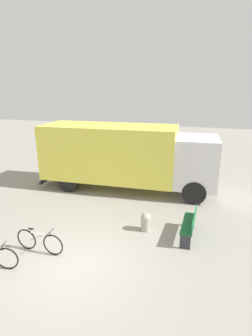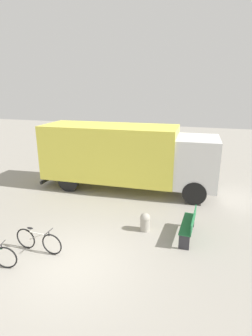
{
  "view_description": "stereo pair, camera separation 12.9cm",
  "coord_description": "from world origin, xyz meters",
  "px_view_note": "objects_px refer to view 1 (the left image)",
  "views": [
    {
      "loc": [
        3.4,
        -5.79,
        5.02
      ],
      "look_at": [
        0.34,
        4.37,
        1.74
      ],
      "focal_mm": 28.0,
      "sensor_mm": 36.0,
      "label": 1
    },
    {
      "loc": [
        3.52,
        -5.75,
        5.02
      ],
      "look_at": [
        0.34,
        4.37,
        1.74
      ],
      "focal_mm": 28.0,
      "sensor_mm": 36.0,
      "label": 2
    }
  ],
  "objects_px": {
    "bollard_near_bench": "(146,221)",
    "delivery_truck": "(125,154)",
    "bicycle_middle": "(39,241)",
    "park_bench": "(190,224)"
  },
  "relations": [
    {
      "from": "bollard_near_bench",
      "to": "delivery_truck",
      "type": "bearing_deg",
      "value": 117.1
    },
    {
      "from": "bollard_near_bench",
      "to": "bicycle_middle",
      "type": "bearing_deg",
      "value": -142.33
    },
    {
      "from": "delivery_truck",
      "to": "park_bench",
      "type": "distance_m",
      "value": 5.37
    },
    {
      "from": "bicycle_middle",
      "to": "bollard_near_bench",
      "type": "relative_size",
      "value": 2.48
    },
    {
      "from": "delivery_truck",
      "to": "park_bench",
      "type": "bearing_deg",
      "value": -49.75
    },
    {
      "from": "delivery_truck",
      "to": "bollard_near_bench",
      "type": "distance_m",
      "value": 4.54
    },
    {
      "from": "delivery_truck",
      "to": "bicycle_middle",
      "type": "height_order",
      "value": "delivery_truck"
    },
    {
      "from": "delivery_truck",
      "to": "bicycle_middle",
      "type": "bearing_deg",
      "value": -101.43
    },
    {
      "from": "delivery_truck",
      "to": "bollard_near_bench",
      "type": "height_order",
      "value": "delivery_truck"
    },
    {
      "from": "bicycle_middle",
      "to": "bollard_near_bench",
      "type": "height_order",
      "value": "bicycle_middle"
    }
  ]
}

